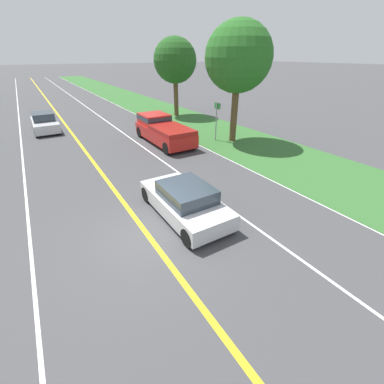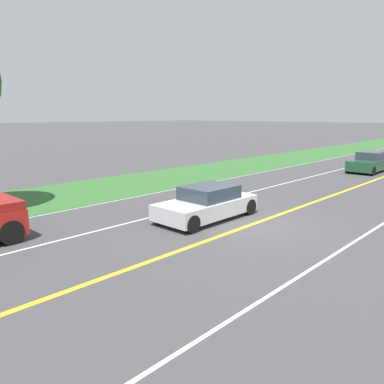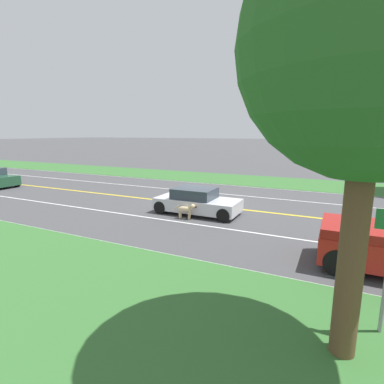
% 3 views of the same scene
% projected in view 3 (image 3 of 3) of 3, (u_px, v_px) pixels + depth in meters
% --- Properties ---
extents(ground_plane, '(400.00, 400.00, 0.00)m').
position_uv_depth(ground_plane, '(202.00, 205.00, 17.07)').
color(ground_plane, '#424244').
extents(centre_divider_line, '(0.18, 160.00, 0.01)m').
position_uv_depth(centre_divider_line, '(202.00, 205.00, 17.07)').
color(centre_divider_line, yellow).
rests_on(centre_divider_line, ground).
extents(lane_edge_line_right, '(0.14, 160.00, 0.01)m').
position_uv_depth(lane_edge_line_right, '(123.00, 246.00, 10.89)').
color(lane_edge_line_right, white).
rests_on(lane_edge_line_right, ground).
extents(lane_edge_line_left, '(0.14, 160.00, 0.01)m').
position_uv_depth(lane_edge_line_left, '(238.00, 186.00, 23.25)').
color(lane_edge_line_left, white).
rests_on(lane_edge_line_left, ground).
extents(lane_dash_same_dir, '(0.10, 160.00, 0.01)m').
position_uv_depth(lane_dash_same_dir, '(171.00, 221.00, 13.98)').
color(lane_dash_same_dir, white).
rests_on(lane_dash_same_dir, ground).
extents(lane_dash_oncoming, '(0.10, 160.00, 0.01)m').
position_uv_depth(lane_dash_oncoming, '(223.00, 194.00, 20.16)').
color(lane_dash_oncoming, white).
rests_on(lane_dash_oncoming, ground).
extents(grass_verge_right, '(6.00, 160.00, 0.03)m').
position_uv_depth(grass_verge_right, '(54.00, 281.00, 8.24)').
color(grass_verge_right, '#33662D').
rests_on(grass_verge_right, ground).
extents(grass_verge_left, '(6.00, 160.00, 0.03)m').
position_uv_depth(grass_verge_left, '(249.00, 180.00, 25.90)').
color(grass_verge_left, '#33662D').
rests_on(grass_verge_left, ground).
extents(ego_car, '(1.92, 4.24, 1.30)m').
position_uv_depth(ego_car, '(197.00, 202.00, 15.18)').
color(ego_car, silver).
rests_on(ego_car, ground).
extents(dog, '(0.31, 1.19, 0.79)m').
position_uv_depth(dog, '(187.00, 209.00, 14.19)').
color(dog, '#D1B784').
rests_on(dog, ground).
extents(roadside_tree_right_near, '(4.26, 4.26, 7.50)m').
position_uv_depth(roadside_tree_right_near, '(375.00, 46.00, 4.56)').
color(roadside_tree_right_near, brown).
rests_on(roadside_tree_right_near, ground).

